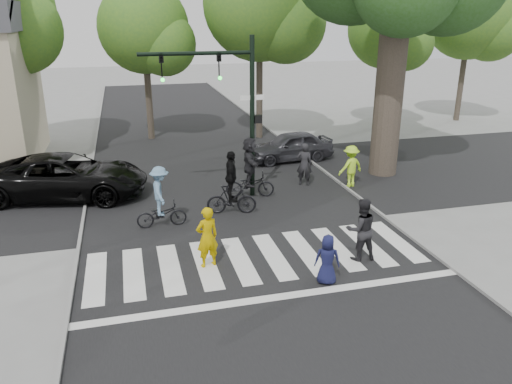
{
  "coord_description": "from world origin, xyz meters",
  "views": [
    {
      "loc": [
        -3.34,
        -11.55,
        6.68
      ],
      "look_at": [
        0.5,
        3.0,
        1.3
      ],
      "focal_mm": 35.0,
      "sensor_mm": 36.0,
      "label": 1
    }
  ],
  "objects_px": {
    "pedestrian_adult": "(361,229)",
    "cyclist_left": "(161,201)",
    "pedestrian_child": "(327,260)",
    "cyclist_right": "(250,171)",
    "car_suv": "(66,176)",
    "traffic_signal": "(229,96)",
    "cyclist_mid": "(231,188)",
    "car_grey": "(290,146)",
    "pedestrian_woman": "(207,237)"
  },
  "relations": [
    {
      "from": "pedestrian_woman",
      "to": "cyclist_mid",
      "type": "bearing_deg",
      "value": -127.62
    },
    {
      "from": "car_suv",
      "to": "traffic_signal",
      "type": "bearing_deg",
      "value": -93.06
    },
    {
      "from": "pedestrian_woman",
      "to": "cyclist_right",
      "type": "height_order",
      "value": "cyclist_right"
    },
    {
      "from": "pedestrian_child",
      "to": "car_suv",
      "type": "distance_m",
      "value": 11.2
    },
    {
      "from": "cyclist_mid",
      "to": "car_suv",
      "type": "bearing_deg",
      "value": 150.52
    },
    {
      "from": "pedestrian_woman",
      "to": "pedestrian_adult",
      "type": "distance_m",
      "value": 4.35
    },
    {
      "from": "cyclist_mid",
      "to": "cyclist_left",
      "type": "bearing_deg",
      "value": -167.66
    },
    {
      "from": "cyclist_left",
      "to": "cyclist_mid",
      "type": "bearing_deg",
      "value": 12.34
    },
    {
      "from": "pedestrian_adult",
      "to": "cyclist_left",
      "type": "relative_size",
      "value": 0.89
    },
    {
      "from": "traffic_signal",
      "to": "car_grey",
      "type": "relative_size",
      "value": 1.46
    },
    {
      "from": "pedestrian_woman",
      "to": "car_suv",
      "type": "height_order",
      "value": "pedestrian_woman"
    },
    {
      "from": "traffic_signal",
      "to": "pedestrian_child",
      "type": "bearing_deg",
      "value": -81.53
    },
    {
      "from": "cyclist_right",
      "to": "car_grey",
      "type": "distance_m",
      "value": 5.45
    },
    {
      "from": "pedestrian_adult",
      "to": "cyclist_mid",
      "type": "distance_m",
      "value": 5.19
    },
    {
      "from": "pedestrian_child",
      "to": "cyclist_right",
      "type": "distance_m",
      "value": 6.91
    },
    {
      "from": "car_grey",
      "to": "traffic_signal",
      "type": "bearing_deg",
      "value": -46.43
    },
    {
      "from": "pedestrian_woman",
      "to": "cyclist_mid",
      "type": "relative_size",
      "value": 0.78
    },
    {
      "from": "traffic_signal",
      "to": "pedestrian_adult",
      "type": "relative_size",
      "value": 3.24
    },
    {
      "from": "cyclist_mid",
      "to": "cyclist_right",
      "type": "xyz_separation_m",
      "value": [
        1.05,
        1.5,
        0.11
      ]
    },
    {
      "from": "cyclist_left",
      "to": "car_suv",
      "type": "height_order",
      "value": "cyclist_left"
    },
    {
      "from": "pedestrian_child",
      "to": "cyclist_left",
      "type": "bearing_deg",
      "value": -30.77
    },
    {
      "from": "traffic_signal",
      "to": "pedestrian_woman",
      "type": "distance_m",
      "value": 6.37
    },
    {
      "from": "pedestrian_child",
      "to": "cyclist_left",
      "type": "height_order",
      "value": "cyclist_left"
    },
    {
      "from": "car_grey",
      "to": "car_suv",
      "type": "bearing_deg",
      "value": -79.56
    },
    {
      "from": "pedestrian_woman",
      "to": "pedestrian_child",
      "type": "relative_size",
      "value": 1.3
    },
    {
      "from": "traffic_signal",
      "to": "pedestrian_adult",
      "type": "distance_m",
      "value": 7.14
    },
    {
      "from": "pedestrian_adult",
      "to": "car_grey",
      "type": "distance_m",
      "value": 10.4
    },
    {
      "from": "traffic_signal",
      "to": "cyclist_mid",
      "type": "bearing_deg",
      "value": -101.51
    },
    {
      "from": "pedestrian_woman",
      "to": "pedestrian_adult",
      "type": "bearing_deg",
      "value": 155.23
    },
    {
      "from": "cyclist_left",
      "to": "cyclist_right",
      "type": "height_order",
      "value": "cyclist_right"
    },
    {
      "from": "pedestrian_woman",
      "to": "cyclist_left",
      "type": "height_order",
      "value": "cyclist_left"
    },
    {
      "from": "pedestrian_woman",
      "to": "traffic_signal",
      "type": "bearing_deg",
      "value": -124.56
    },
    {
      "from": "traffic_signal",
      "to": "car_grey",
      "type": "height_order",
      "value": "traffic_signal"
    },
    {
      "from": "cyclist_mid",
      "to": "car_grey",
      "type": "bearing_deg",
      "value": 55.06
    },
    {
      "from": "cyclist_mid",
      "to": "cyclist_right",
      "type": "bearing_deg",
      "value": 55.0
    },
    {
      "from": "pedestrian_woman",
      "to": "cyclist_right",
      "type": "relative_size",
      "value": 0.75
    },
    {
      "from": "pedestrian_child",
      "to": "pedestrian_adult",
      "type": "relative_size",
      "value": 0.73
    },
    {
      "from": "pedestrian_woman",
      "to": "car_suv",
      "type": "xyz_separation_m",
      "value": [
        -4.27,
        6.92,
        -0.05
      ]
    },
    {
      "from": "cyclist_right",
      "to": "car_suv",
      "type": "bearing_deg",
      "value": 165.58
    },
    {
      "from": "traffic_signal",
      "to": "car_grey",
      "type": "distance_m",
      "value": 6.6
    },
    {
      "from": "traffic_signal",
      "to": "cyclist_right",
      "type": "relative_size",
      "value": 2.55
    },
    {
      "from": "pedestrian_adult",
      "to": "cyclist_left",
      "type": "xyz_separation_m",
      "value": [
        -5.31,
        3.81,
        -0.03
      ]
    },
    {
      "from": "cyclist_mid",
      "to": "pedestrian_woman",
      "type": "bearing_deg",
      "value": -111.84
    },
    {
      "from": "cyclist_left",
      "to": "car_suv",
      "type": "relative_size",
      "value": 0.34
    },
    {
      "from": "car_suv",
      "to": "car_grey",
      "type": "bearing_deg",
      "value": -62.92
    },
    {
      "from": "car_grey",
      "to": "pedestrian_child",
      "type": "bearing_deg",
      "value": -18.65
    },
    {
      "from": "cyclist_left",
      "to": "car_suv",
      "type": "xyz_separation_m",
      "value": [
        -3.26,
        3.79,
        -0.06
      ]
    },
    {
      "from": "traffic_signal",
      "to": "car_suv",
      "type": "distance_m",
      "value": 6.99
    },
    {
      "from": "cyclist_mid",
      "to": "traffic_signal",
      "type": "bearing_deg",
      "value": 78.49
    },
    {
      "from": "pedestrian_woman",
      "to": "car_grey",
      "type": "distance_m",
      "value": 11.16
    }
  ]
}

